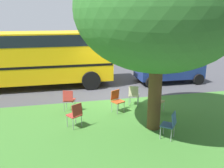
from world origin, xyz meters
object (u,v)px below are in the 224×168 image
object	(u,v)px
chair_3	(170,123)
parked_car	(170,68)
chair_4	(157,100)
chair_1	(69,99)
chair_0	(75,114)
chair_2	(117,99)
chair_5	(134,94)
street_tree	(159,10)
school_bus	(10,55)

from	to	relation	value
chair_3	parked_car	distance (m)	6.88
chair_4	parked_car	distance (m)	4.81
chair_1	chair_4	world-z (taller)	same
chair_0	chair_2	bearing A→B (deg)	-147.19
chair_3	chair_4	size ratio (longest dim) A/B	1.00
chair_5	street_tree	bearing A→B (deg)	89.89
chair_4	parked_car	size ratio (longest dim) A/B	0.24
school_bus	chair_4	bearing A→B (deg)	141.24
chair_1	school_bus	xyz separation A→B (m)	(2.71, -3.99, 1.24)
chair_4	school_bus	bearing A→B (deg)	-38.76
street_tree	chair_0	bearing A→B (deg)	-13.24
chair_5	parked_car	xyz separation A→B (m)	(-3.15, -3.17, 0.32)
chair_2	chair_4	size ratio (longest dim) A/B	1.00
chair_1	school_bus	distance (m)	4.98
street_tree	school_bus	bearing A→B (deg)	-48.72
street_tree	chair_2	xyz separation A→B (m)	(0.86, -1.72, -3.37)
chair_0	chair_3	world-z (taller)	same
chair_5	chair_2	bearing A→B (deg)	30.16
chair_0	parked_car	world-z (taller)	parked_car
chair_5	parked_car	world-z (taller)	parked_car
parked_car	school_bus	world-z (taller)	school_bus
chair_0	chair_5	xyz separation A→B (m)	(-2.59, -1.62, 0.00)
chair_0	chair_2	distance (m)	2.05
chair_4	school_bus	distance (m)	7.92
street_tree	chair_1	xyz separation A→B (m)	(2.72, -2.20, -3.37)
chair_0	chair_4	world-z (taller)	same
street_tree	chair_4	distance (m)	3.67
parked_car	chair_3	bearing A→B (deg)	64.67
parked_car	school_bus	bearing A→B (deg)	-5.26
chair_0	chair_4	bearing A→B (deg)	-168.20
parked_car	chair_4	bearing A→B (deg)	58.87
chair_4	chair_5	distance (m)	1.15
chair_5	school_bus	distance (m)	6.84
chair_2	chair_1	bearing A→B (deg)	-14.48
chair_3	parked_car	xyz separation A→B (m)	(-2.94, -6.21, 0.32)
chair_2	chair_5	bearing A→B (deg)	-149.84
chair_3	chair_5	world-z (taller)	same
chair_4	chair_5	world-z (taller)	same
chair_1	chair_0	bearing A→B (deg)	94.75
chair_2	chair_5	world-z (taller)	same
chair_1	chair_5	size ratio (longest dim) A/B	1.00
street_tree	chair_4	world-z (taller)	street_tree
chair_3	chair_1	bearing A→B (deg)	-45.81
street_tree	chair_2	bearing A→B (deg)	-63.36
street_tree	chair_0	size ratio (longest dim) A/B	6.61
chair_0	chair_4	distance (m)	3.33
chair_2	street_tree	bearing A→B (deg)	116.64
street_tree	chair_4	xyz separation A→B (m)	(-0.67, -1.29, -3.37)
school_bus	parked_car	bearing A→B (deg)	174.74
chair_1	chair_4	xyz separation A→B (m)	(-3.39, 0.91, 0.00)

